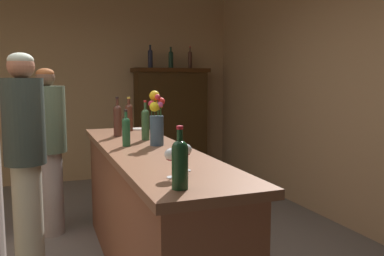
{
  "coord_description": "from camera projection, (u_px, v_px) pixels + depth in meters",
  "views": [
    {
      "loc": [
        -0.2,
        -2.73,
        1.48
      ],
      "look_at": [
        0.84,
        0.0,
        1.13
      ],
      "focal_mm": 37.14,
      "sensor_mm": 36.0,
      "label": 1
    }
  ],
  "objects": [
    {
      "name": "wine_bottle_chardonnay",
      "position": [
        129.0,
        116.0,
        3.88
      ],
      "size": [
        0.08,
        0.08,
        0.33
      ],
      "color": "#4E291C",
      "rests_on": "bar_counter"
    },
    {
      "name": "wine_glass_mid",
      "position": [
        186.0,
        151.0,
        2.16
      ],
      "size": [
        0.07,
        0.07,
        0.15
      ],
      "color": "white",
      "rests_on": "bar_counter"
    },
    {
      "name": "display_bottle_center",
      "position": [
        190.0,
        59.0,
        6.13
      ],
      "size": [
        0.06,
        0.06,
        0.34
      ],
      "color": "#48291F",
      "rests_on": "display_cabinet"
    },
    {
      "name": "wine_bottle_rose",
      "position": [
        126.0,
        130.0,
        2.98
      ],
      "size": [
        0.06,
        0.06,
        0.28
      ],
      "color": "#215231",
      "rests_on": "bar_counter"
    },
    {
      "name": "wall_back",
      "position": [
        55.0,
        81.0,
        5.73
      ],
      "size": [
        5.42,
        0.12,
        2.95
      ],
      "primitive_type": "cube",
      "color": "tan",
      "rests_on": "ground"
    },
    {
      "name": "display_bottle_left",
      "position": [
        150.0,
        58.0,
        5.91
      ],
      "size": [
        0.07,
        0.07,
        0.34
      ],
      "color": "#202336",
      "rests_on": "display_cabinet"
    },
    {
      "name": "patron_near_entrance",
      "position": [
        48.0,
        145.0,
        3.78
      ],
      "size": [
        0.34,
        0.34,
        1.6
      ],
      "rotation": [
        0.0,
        0.0,
        -0.86
      ],
      "color": "#A0948F",
      "rests_on": "ground"
    },
    {
      "name": "cheese_plate",
      "position": [
        138.0,
        129.0,
        4.01
      ],
      "size": [
        0.15,
        0.15,
        0.01
      ],
      "primitive_type": "cylinder",
      "color": "white",
      "rests_on": "bar_counter"
    },
    {
      "name": "wine_bottle_syrah",
      "position": [
        118.0,
        119.0,
        3.51
      ],
      "size": [
        0.07,
        0.07,
        0.35
      ],
      "color": "#47271D",
      "rests_on": "bar_counter"
    },
    {
      "name": "wine_bottle_pinot",
      "position": [
        180.0,
        162.0,
        1.8
      ],
      "size": [
        0.08,
        0.08,
        0.29
      ],
      "color": "#193D22",
      "rests_on": "bar_counter"
    },
    {
      "name": "flower_arrangement",
      "position": [
        157.0,
        119.0,
        3.01
      ],
      "size": [
        0.12,
        0.14,
        0.42
      ],
      "color": "#354E64",
      "rests_on": "bar_counter"
    },
    {
      "name": "display_bottle_midleft",
      "position": [
        171.0,
        59.0,
        6.02
      ],
      "size": [
        0.07,
        0.07,
        0.32
      ],
      "color": "#193224",
      "rests_on": "display_cabinet"
    },
    {
      "name": "wine_glass_front",
      "position": [
        172.0,
        156.0,
        2.01
      ],
      "size": [
        0.08,
        0.08,
        0.15
      ],
      "color": "white",
      "rests_on": "bar_counter"
    },
    {
      "name": "patron_tall",
      "position": [
        25.0,
        153.0,
        2.95
      ],
      "size": [
        0.3,
        0.3,
        1.69
      ],
      "rotation": [
        0.0,
        0.0,
        -0.03
      ],
      "color": "#ACAA91",
      "rests_on": "ground"
    },
    {
      "name": "bar_counter",
      "position": [
        148.0,
        213.0,
        2.97
      ],
      "size": [
        0.61,
        2.62,
        0.99
      ],
      "color": "brown",
      "rests_on": "ground"
    },
    {
      "name": "display_cabinet",
      "position": [
        171.0,
        120.0,
        6.13
      ],
      "size": [
        1.17,
        0.38,
        1.67
      ],
      "color": "#3A250F",
      "rests_on": "ground"
    },
    {
      "name": "wine_bottle_merlot",
      "position": [
        145.0,
        123.0,
        3.29
      ],
      "size": [
        0.07,
        0.07,
        0.33
      ],
      "color": "#304F2D",
      "rests_on": "bar_counter"
    }
  ]
}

